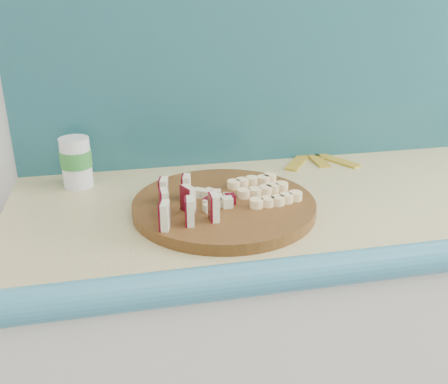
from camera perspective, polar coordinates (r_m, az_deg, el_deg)
name	(u,v)px	position (r m, az deg, el deg)	size (l,w,h in m)	color
kitchen_counter	(441,333)	(1.58, 23.52, -14.58)	(2.20, 0.63, 0.91)	silver
backsplash	(421,63)	(1.54, 21.61, 13.58)	(2.20, 0.02, 0.50)	teal
cutting_board	(224,206)	(1.08, 0.00, -1.58)	(0.39, 0.39, 0.02)	#472A0F
apple_wedges	(181,202)	(1.00, -4.92, -1.12)	(0.12, 0.17, 0.05)	beige
apple_chunks	(213,198)	(1.06, -1.26, -0.70)	(0.06, 0.06, 0.02)	beige
banana_slices	(264,190)	(1.10, 4.60, 0.22)	(0.14, 0.16, 0.02)	#FCDD9A
canister	(76,161)	(1.24, -16.54, 3.38)	(0.07, 0.07, 0.12)	silver
banana_peel	(316,160)	(1.41, 10.51, 3.66)	(0.21, 0.18, 0.01)	gold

